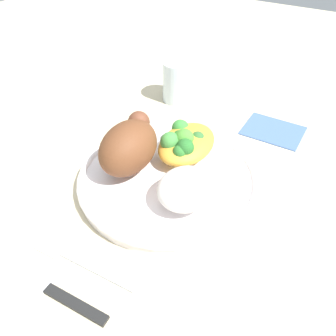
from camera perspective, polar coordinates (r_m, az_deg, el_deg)
The scene contains 9 objects.
ground_plane at distance 0.51m, azimuth 0.00°, elevation -2.51°, with size 2.00×2.00×0.00m, color beige.
plate at distance 0.51m, azimuth 0.00°, elevation -1.66°, with size 0.26×0.26×0.02m.
roasted_chicken at distance 0.49m, azimuth -6.44°, elevation 3.64°, with size 0.11×0.07×0.07m.
rice_pile at distance 0.45m, azimuth 2.96°, elevation -3.40°, with size 0.08×0.07×0.04m, color white.
mac_cheese_with_broccoli at distance 0.53m, azimuth 2.56°, elevation 4.35°, with size 0.11×0.08×0.05m.
fork at distance 0.43m, azimuth -14.36°, elevation -14.76°, with size 0.02×0.14×0.01m.
knife at distance 0.42m, azimuth -19.26°, elevation -18.24°, with size 0.02×0.19×0.01m.
water_glass at distance 0.70m, azimuth 1.74°, elevation 14.15°, with size 0.06×0.06×0.08m, color silver.
napkin at distance 0.65m, azimuth 17.01°, elevation 6.00°, with size 0.08×0.10×0.00m, color #47669E.
Camera 1 is at (-0.32, -0.19, 0.35)m, focal length 36.86 mm.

